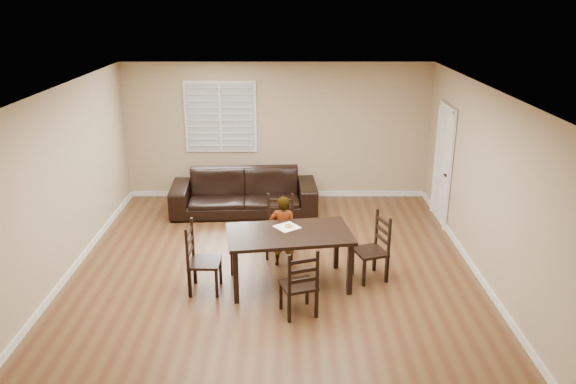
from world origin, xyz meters
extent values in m
plane|color=brown|center=(0.00, 0.00, 0.00)|extent=(7.00, 7.00, 0.00)
cube|color=tan|center=(0.00, 3.50, 1.35)|extent=(6.00, 0.04, 2.70)
cube|color=tan|center=(0.00, -3.50, 1.35)|extent=(6.00, 0.04, 2.70)
cube|color=tan|center=(-3.00, 0.00, 1.35)|extent=(0.04, 7.00, 2.70)
cube|color=tan|center=(3.00, 0.00, 1.35)|extent=(0.04, 7.00, 2.70)
cube|color=white|center=(0.00, 0.00, 2.70)|extent=(6.00, 7.00, 0.04)
cube|color=white|center=(-1.10, 3.45, 1.65)|extent=(1.40, 0.08, 1.40)
cube|color=white|center=(2.97, 2.20, 1.02)|extent=(0.06, 0.94, 2.05)
cylinder|color=#332114|center=(2.94, 1.90, 0.95)|extent=(0.06, 0.06, 0.02)
cube|color=white|center=(0.00, 3.48, 0.05)|extent=(6.00, 0.03, 0.10)
cube|color=white|center=(-2.98, 0.00, 0.05)|extent=(0.03, 7.00, 0.10)
cube|color=white|center=(2.98, 0.00, 0.05)|extent=(0.03, 7.00, 0.10)
cube|color=black|center=(0.23, -0.23, 0.78)|extent=(1.83, 1.20, 0.05)
cube|color=black|center=(-0.47, -0.74, 0.38)|extent=(0.08, 0.08, 0.75)
cube|color=black|center=(1.05, -0.51, 0.38)|extent=(0.08, 0.08, 0.75)
cube|color=black|center=(-0.59, 0.05, 0.38)|extent=(0.08, 0.08, 0.75)
cube|color=black|center=(0.93, 0.28, 0.38)|extent=(0.08, 0.08, 0.75)
cube|color=black|center=(0.09, 0.72, 0.42)|extent=(0.45, 0.42, 0.04)
cube|color=black|center=(0.10, 0.91, 0.48)|extent=(0.44, 0.06, 0.97)
cube|color=black|center=(-0.11, 0.56, 0.20)|extent=(0.04, 0.04, 0.40)
cube|color=black|center=(0.27, 0.54, 0.20)|extent=(0.04, 0.04, 0.40)
cube|color=black|center=(-0.09, 0.90, 0.20)|extent=(0.04, 0.04, 0.40)
cube|color=black|center=(0.28, 0.89, 0.20)|extent=(0.04, 0.04, 0.40)
cube|color=black|center=(0.35, -0.99, 0.40)|extent=(0.53, 0.51, 0.04)
cube|color=black|center=(0.40, -1.16, 0.47)|extent=(0.41, 0.17, 0.94)
cube|color=black|center=(0.47, -0.78, 0.19)|extent=(0.05, 0.05, 0.38)
cube|color=black|center=(0.12, -0.89, 0.19)|extent=(0.05, 0.05, 0.38)
cube|color=black|center=(0.57, -1.10, 0.19)|extent=(0.05, 0.05, 0.38)
cube|color=black|center=(0.23, -1.21, 0.19)|extent=(0.05, 0.05, 0.38)
cube|color=black|center=(-0.93, -0.40, 0.43)|extent=(0.43, 0.46, 0.04)
cube|color=black|center=(-1.12, -0.40, 0.50)|extent=(0.05, 0.45, 1.00)
cube|color=black|center=(-0.75, -0.60, 0.21)|extent=(0.04, 0.04, 0.41)
cube|color=black|center=(-0.74, -0.21, 0.21)|extent=(0.04, 0.04, 0.41)
cube|color=black|center=(-1.11, -0.59, 0.21)|extent=(0.04, 0.04, 0.41)
cube|color=black|center=(-1.10, -0.20, 0.21)|extent=(0.04, 0.04, 0.41)
cube|color=black|center=(1.39, -0.05, 0.42)|extent=(0.53, 0.55, 0.04)
cube|color=black|center=(1.57, 0.01, 0.49)|extent=(0.18, 0.43, 0.98)
cube|color=black|center=(1.16, 0.07, 0.20)|extent=(0.05, 0.05, 0.40)
cube|color=black|center=(1.28, -0.29, 0.20)|extent=(0.05, 0.05, 0.40)
cube|color=black|center=(1.50, 0.19, 0.20)|extent=(0.05, 0.05, 0.40)
cube|color=black|center=(1.62, -0.18, 0.20)|extent=(0.05, 0.05, 0.40)
imported|color=gray|center=(0.14, 0.39, 0.56)|extent=(0.42, 0.29, 1.11)
cube|color=white|center=(0.20, -0.04, 0.80)|extent=(0.42, 0.42, 0.00)
torus|color=#BB8B43|center=(0.22, -0.03, 0.82)|extent=(0.11, 0.11, 0.03)
torus|color=white|center=(0.22, -0.03, 0.83)|extent=(0.10, 0.10, 0.02)
imported|color=black|center=(-0.61, 2.60, 0.39)|extent=(2.75, 1.20, 0.79)
camera|label=1|loc=(0.21, -7.34, 3.89)|focal=35.00mm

